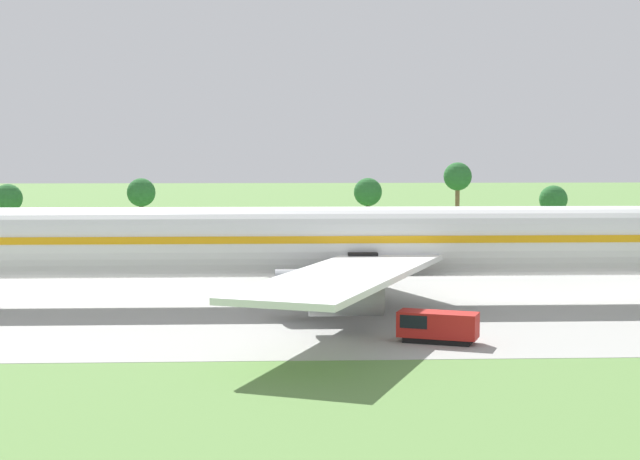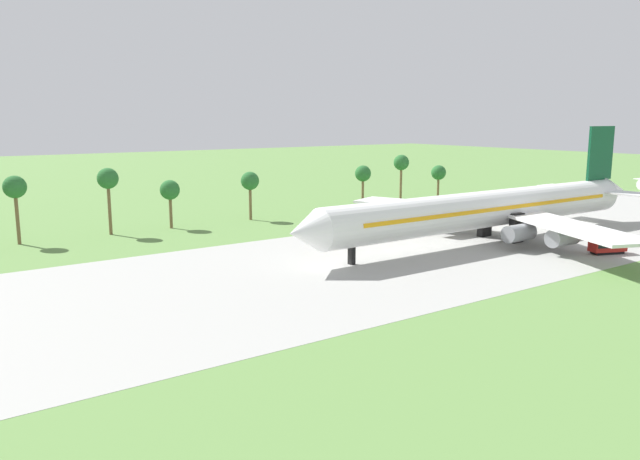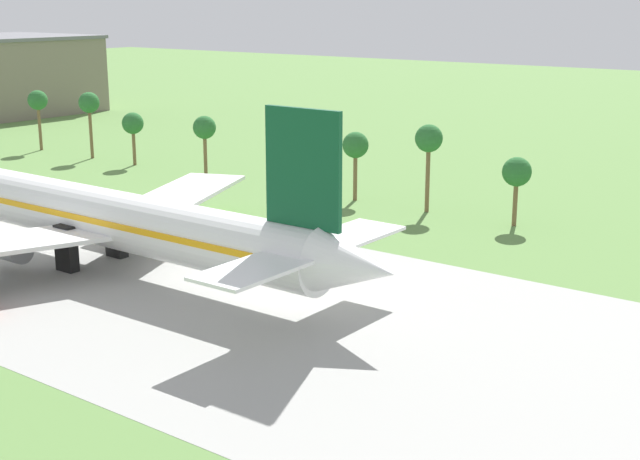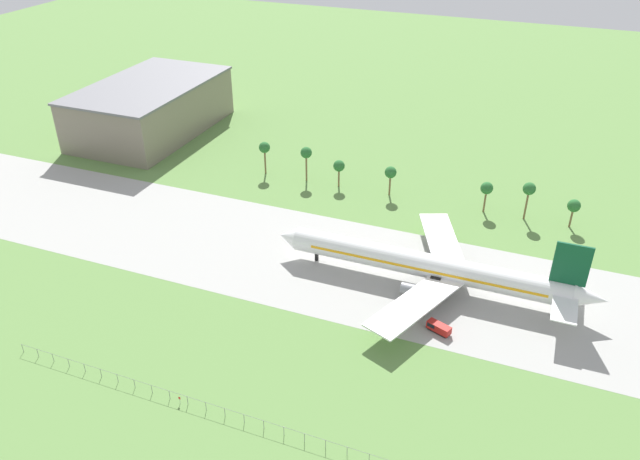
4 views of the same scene
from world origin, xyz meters
TOP-DOWN VIEW (x-y plane):
  - ground_plane at (0.00, 0.00)m, footprint 600.00×600.00m
  - taxiway_strip at (0.00, 0.00)m, footprint 320.00×44.00m
  - jet_airliner at (34.11, -0.08)m, footprint 78.90×56.95m
  - baggage_tug at (39.56, -16.62)m, footprint 5.75×3.80m
  - perimeter_fence at (0.00, -55.00)m, footprint 80.10×0.10m
  - no_stopping_sign at (-1.54, -55.31)m, footprint 0.44×0.08m
  - terminal_building at (-85.96, 59.52)m, footprint 36.72×61.20m
  - palm_tree_row at (16.69, 41.70)m, footprint 98.23×3.60m

SIDE VIEW (x-z plane):
  - ground_plane at x=0.00m, z-range 0.00..0.00m
  - taxiway_strip at x=0.00m, z-range 0.00..0.02m
  - no_stopping_sign at x=-1.54m, z-range 0.21..1.89m
  - baggage_tug at x=39.56m, z-range 0.10..2.23m
  - perimeter_fence at x=0.00m, z-range 0.40..2.50m
  - jet_airliner at x=34.11m, z-range -3.88..14.55m
  - palm_tree_row at x=16.69m, z-range 2.30..13.86m
  - terminal_building at x=-85.96m, z-range 0.02..18.55m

